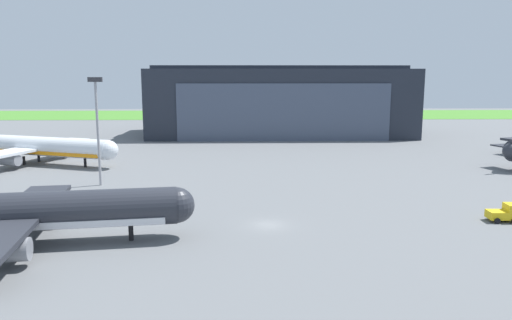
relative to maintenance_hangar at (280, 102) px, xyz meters
name	(u,v)px	position (x,y,z in m)	size (l,w,h in m)	color
ground_plane	(268,225)	(-8.40, -97.75, -10.53)	(440.00, 440.00, 0.00)	slate
grass_field_strip	(250,115)	(-8.40, 80.16, -10.49)	(440.00, 56.00, 0.08)	#498A2F
maintenance_hangar	(280,102)	(0.00, 0.00, 0.00)	(81.14, 34.83, 21.98)	#232833
airliner_near_left	(27,213)	(-35.68, -104.79, -6.75)	(36.80, 29.37, 13.51)	#282B33
airliner_far_right	(36,147)	(-56.29, -52.76, -6.79)	(38.07, 31.04, 12.91)	silver
ops_van	(504,213)	(22.58, -96.95, -9.42)	(3.73, 2.61, 2.35)	yellow
apron_light_mast	(97,123)	(-36.54, -74.08, 0.40)	(2.40, 0.50, 18.60)	#99999E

